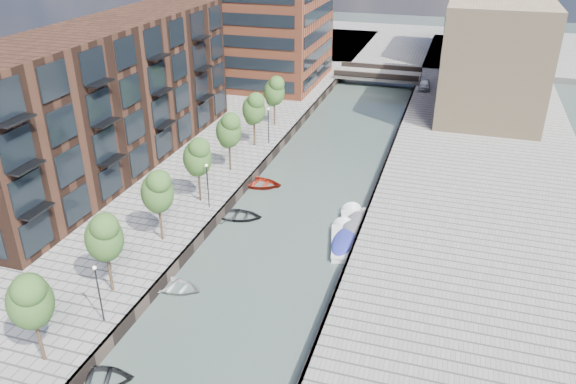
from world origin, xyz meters
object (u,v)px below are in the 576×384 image
at_px(tree_5, 254,108).
at_px(sloop_4, 238,218).
at_px(motorboat_2, 357,225).
at_px(tree_0, 29,299).
at_px(sloop_1, 94,384).
at_px(motorboat_3, 344,240).
at_px(tree_6, 274,90).
at_px(tree_2, 157,190).
at_px(sloop_3, 175,289).
at_px(tree_3, 197,156).
at_px(motorboat_4, 354,224).
at_px(sloop_2, 257,186).
at_px(tree_1, 104,236).
at_px(bridge, 378,74).
at_px(tree_4, 229,129).
at_px(car, 424,84).

bearing_deg(tree_5, sloop_4, -75.48).
bearing_deg(motorboat_2, tree_0, -122.29).
xyz_separation_m(sloop_1, motorboat_3, (10.40, 19.27, 0.23)).
bearing_deg(tree_6, motorboat_3, -59.30).
xyz_separation_m(tree_0, tree_2, (0.00, 14.00, 0.00)).
xyz_separation_m(tree_0, sloop_3, (3.29, 9.53, -5.31)).
bearing_deg(tree_3, motorboat_4, 4.85).
distance_m(sloop_2, motorboat_3, 13.12).
bearing_deg(tree_1, tree_3, 90.00).
height_order(bridge, tree_2, tree_2).
xyz_separation_m(tree_0, tree_4, (0.00, 28.00, 0.00)).
bearing_deg(sloop_3, tree_1, 129.01).
relative_size(tree_0, sloop_1, 1.27).
bearing_deg(motorboat_3, tree_0, -125.01).
height_order(tree_3, car, tree_3).
distance_m(sloop_1, motorboat_3, 21.89).
relative_size(tree_3, tree_6, 1.00).
height_order(tree_2, sloop_3, tree_2).
relative_size(bridge, motorboat_4, 2.17).
bearing_deg(sloop_4, tree_0, 163.07).
height_order(tree_4, sloop_4, tree_4).
distance_m(tree_3, tree_4, 7.00).
bearing_deg(sloop_1, tree_6, -17.61).
bearing_deg(motorboat_3, bridge, 95.85).
xyz_separation_m(tree_1, sloop_4, (3.72, 13.63, -5.31)).
height_order(bridge, tree_6, tree_6).
xyz_separation_m(tree_5, motorboat_2, (14.05, -12.76, -5.21)).
bearing_deg(tree_1, motorboat_2, 47.31).
xyz_separation_m(tree_0, sloop_4, (3.72, 20.63, -5.31)).
bearing_deg(tree_1, sloop_3, 37.58).
relative_size(tree_0, tree_5, 1.00).
relative_size(tree_2, sloop_1, 1.27).
bearing_deg(tree_0, tree_3, 90.00).
xyz_separation_m(tree_2, sloop_1, (3.10, -14.00, -5.31)).
xyz_separation_m(bridge, tree_0, (-8.50, -68.00, 3.92)).
xyz_separation_m(motorboat_2, motorboat_4, (-0.30, -0.07, 0.14)).
relative_size(tree_1, sloop_1, 1.27).
bearing_deg(sloop_2, tree_6, 9.90).
bearing_deg(tree_6, tree_0, -90.00).
bearing_deg(bridge, tree_6, -108.10).
xyz_separation_m(tree_5, sloop_4, (3.72, -14.37, -5.31)).
bearing_deg(sloop_4, tree_3, 77.66).
bearing_deg(tree_3, motorboat_2, 5.03).
bearing_deg(bridge, sloop_3, -95.09).
height_order(tree_4, motorboat_4, tree_4).
relative_size(sloop_4, motorboat_4, 0.73).
bearing_deg(car, motorboat_2, -97.25).
height_order(tree_0, sloop_1, tree_0).
xyz_separation_m(tree_6, motorboat_3, (13.50, -22.73, -5.08)).
xyz_separation_m(tree_3, sloop_4, (3.72, -0.37, -5.31)).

